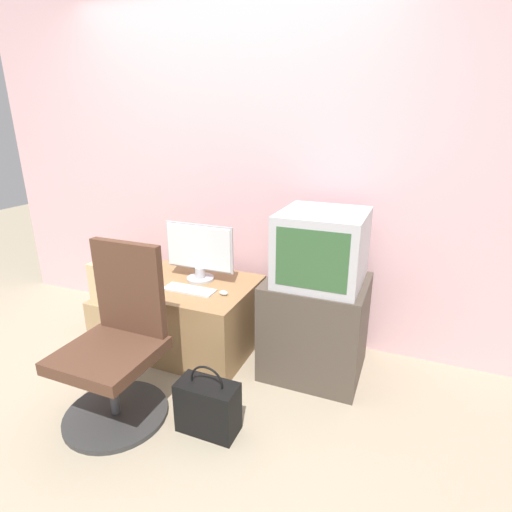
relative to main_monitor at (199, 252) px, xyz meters
The scene contains 13 objects.
ground_plane 1.19m from the main_monitor, 86.14° to the right, with size 12.00×12.00×0.00m, color tan.
wall_back 0.69m from the main_monitor, 80.94° to the left, with size 4.40×0.05×2.60m.
desk 0.49m from the main_monitor, 112.99° to the right, with size 0.92×0.72×0.52m.
side_stand 0.97m from the main_monitor, ahead, with size 0.64×0.56×0.66m.
main_monitor is the anchor object (origin of this frame).
keyboard 0.29m from the main_monitor, 81.93° to the right, with size 0.37×0.13×0.01m.
mouse 0.39m from the main_monitor, 32.63° to the right, with size 0.06×0.04×0.03m.
crt_tv 0.92m from the main_monitor, ahead, with size 0.51×0.53×0.45m.
office_chair 0.93m from the main_monitor, 93.60° to the right, with size 0.59×0.59×1.00m.
cardboard_box_lower 0.97m from the main_monitor, behind, with size 0.34×0.27×0.27m.
cardboard_box_upper 0.82m from the main_monitor, behind, with size 0.20×0.22×0.33m.
handbag 1.12m from the main_monitor, 58.88° to the right, with size 0.33×0.17×0.41m.
book 0.99m from the main_monitor, 148.28° to the right, with size 0.19×0.12×0.02m.
Camera 1 is at (1.35, -1.45, 1.64)m, focal length 28.00 mm.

